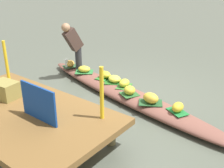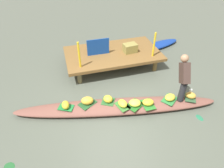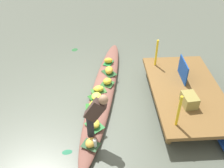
# 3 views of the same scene
# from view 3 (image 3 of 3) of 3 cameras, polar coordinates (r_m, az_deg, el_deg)

# --- Properties ---
(canal_water) EXTENTS (40.00, 40.00, 0.00)m
(canal_water) POSITION_cam_3_polar(r_m,az_deg,el_deg) (7.30, -2.01, -2.33)
(canal_water) COLOR #51574C
(canal_water) RESTS_ON ground
(dock_platform) EXTENTS (3.20, 1.80, 0.50)m
(dock_platform) POSITION_cam_3_polar(r_m,az_deg,el_deg) (7.00, 16.18, -1.57)
(dock_platform) COLOR brown
(dock_platform) RESTS_ON ground
(vendor_boat) EXTENTS (5.36, 1.65, 0.22)m
(vendor_boat) POSITION_cam_3_polar(r_m,az_deg,el_deg) (7.23, -2.03, -1.66)
(vendor_boat) COLOR brown
(vendor_boat) RESTS_ON ground
(leaf_mat_0) EXTENTS (0.44, 0.38, 0.01)m
(leaf_mat_0) POSITION_cam_3_polar(r_m,az_deg,el_deg) (8.21, -0.80, 4.75)
(leaf_mat_0) COLOR #1E7334
(leaf_mat_0) RESTS_ON vendor_boat
(banana_bunch_0) EXTENTS (0.19, 0.27, 0.17)m
(banana_bunch_0) POSITION_cam_3_polar(r_m,az_deg,el_deg) (8.16, -0.81, 5.25)
(banana_bunch_0) COLOR gold
(banana_bunch_0) RESTS_ON vendor_boat
(leaf_mat_1) EXTENTS (0.42, 0.46, 0.01)m
(leaf_mat_1) POSITION_cam_3_polar(r_m,az_deg,el_deg) (5.77, -4.74, -13.37)
(leaf_mat_1) COLOR #2F5334
(leaf_mat_1) RESTS_ON vendor_boat
(banana_bunch_1) EXTENTS (0.34, 0.32, 0.16)m
(banana_bunch_1) POSITION_cam_3_polar(r_m,az_deg,el_deg) (5.70, -4.78, -12.88)
(banana_bunch_1) COLOR gold
(banana_bunch_1) RESTS_ON vendor_boat
(leaf_mat_2) EXTENTS (0.53, 0.50, 0.01)m
(leaf_mat_2) POSITION_cam_3_polar(r_m,az_deg,el_deg) (6.13, -3.90, -9.22)
(leaf_mat_2) COLOR #2D773A
(leaf_mat_2) RESTS_ON vendor_boat
(banana_bunch_2) EXTENTS (0.36, 0.32, 0.15)m
(banana_bunch_2) POSITION_cam_3_polar(r_m,az_deg,el_deg) (6.08, -3.93, -8.74)
(banana_bunch_2) COLOR gold
(banana_bunch_2) RESTS_ON vendor_boat
(leaf_mat_3) EXTENTS (0.53, 0.48, 0.01)m
(leaf_mat_3) POSITION_cam_3_polar(r_m,az_deg,el_deg) (7.75, -0.65, 2.51)
(leaf_mat_3) COLOR #234F28
(leaf_mat_3) RESTS_ON vendor_boat
(banana_bunch_3) EXTENTS (0.34, 0.27, 0.20)m
(banana_bunch_3) POSITION_cam_3_polar(r_m,az_deg,el_deg) (7.69, -0.66, 3.10)
(banana_bunch_3) COLOR gold
(banana_bunch_3) RESTS_ON vendor_boat
(leaf_mat_4) EXTENTS (0.53, 0.49, 0.01)m
(leaf_mat_4) POSITION_cam_3_polar(r_m,az_deg,el_deg) (6.83, -3.47, -3.22)
(leaf_mat_4) COLOR #236221
(leaf_mat_4) RESTS_ON vendor_boat
(banana_bunch_4) EXTENTS (0.35, 0.31, 0.15)m
(banana_bunch_4) POSITION_cam_3_polar(r_m,az_deg,el_deg) (6.78, -3.49, -2.75)
(banana_bunch_4) COLOR #EFE646
(banana_bunch_4) RESTS_ON vendor_boat
(leaf_mat_5) EXTENTS (0.30, 0.42, 0.01)m
(leaf_mat_5) POSITION_cam_3_polar(r_m,az_deg,el_deg) (6.59, -4.09, -5.15)
(leaf_mat_5) COLOR #2B7529
(leaf_mat_5) RESTS_ON vendor_boat
(banana_bunch_5) EXTENTS (0.32, 0.26, 0.16)m
(banana_bunch_5) POSITION_cam_3_polar(r_m,az_deg,el_deg) (6.53, -4.12, -4.66)
(banana_bunch_5) COLOR gold
(banana_bunch_5) RESTS_ON vendor_boat
(leaf_mat_6) EXTENTS (0.43, 0.43, 0.01)m
(leaf_mat_6) POSITION_cam_3_polar(r_m,az_deg,el_deg) (7.32, -1.01, 0.08)
(leaf_mat_6) COLOR #2B5F2C
(leaf_mat_6) RESTS_ON vendor_boat
(banana_bunch_6) EXTENTS (0.33, 0.33, 0.17)m
(banana_bunch_6) POSITION_cam_3_polar(r_m,az_deg,el_deg) (7.26, -1.02, 0.62)
(banana_bunch_6) COLOR gold
(banana_bunch_6) RESTS_ON vendor_boat
(leaf_mat_7) EXTENTS (0.38, 0.46, 0.01)m
(leaf_mat_7) POSITION_cam_3_polar(r_m,az_deg,el_deg) (7.07, -3.00, -1.56)
(leaf_mat_7) COLOR #397330
(leaf_mat_7) RESTS_ON vendor_boat
(banana_bunch_7) EXTENTS (0.26, 0.32, 0.16)m
(banana_bunch_7) POSITION_cam_3_polar(r_m,az_deg,el_deg) (7.02, -3.02, -1.07)
(banana_bunch_7) COLOR yellow
(banana_bunch_7) RESTS_ON vendor_boat
(vendor_person) EXTENTS (0.27, 0.54, 1.19)m
(vendor_person) POSITION_cam_3_polar(r_m,az_deg,el_deg) (5.45, -3.81, -6.53)
(vendor_person) COLOR #28282D
(vendor_person) RESTS_ON vendor_boat
(water_bottle) EXTENTS (0.08, 0.08, 0.21)m
(water_bottle) POSITION_cam_3_polar(r_m,az_deg,el_deg) (5.66, -3.83, -12.99)
(water_bottle) COLOR silver
(water_bottle) RESTS_ON vendor_boat
(market_banner) EXTENTS (0.74, 0.04, 0.55)m
(market_banner) POSITION_cam_3_polar(r_m,az_deg,el_deg) (7.18, 15.53, 3.03)
(market_banner) COLOR navy
(market_banner) RESTS_ON dock_platform
(railing_post_west) EXTENTS (0.06, 0.06, 0.82)m
(railing_post_west) POSITION_cam_3_polar(r_m,az_deg,el_deg) (7.51, 9.86, 6.84)
(railing_post_west) COLOR yellow
(railing_post_west) RESTS_ON dock_platform
(railing_post_east) EXTENTS (0.06, 0.06, 0.82)m
(railing_post_east) POSITION_cam_3_polar(r_m,az_deg,el_deg) (5.66, 14.64, -5.85)
(railing_post_east) COLOR yellow
(railing_post_east) RESTS_ON dock_platform
(produce_crate) EXTENTS (0.47, 0.36, 0.29)m
(produce_crate) POSITION_cam_3_polar(r_m,az_deg,el_deg) (6.42, 16.83, -3.43)
(produce_crate) COLOR olive
(produce_crate) RESTS_ON dock_platform
(drifting_plant_0) EXTENTS (0.17, 0.25, 0.01)m
(drifting_plant_0) POSITION_cam_3_polar(r_m,az_deg,el_deg) (5.99, -9.96, -14.69)
(drifting_plant_0) COLOR #256F4B
(drifting_plant_0) RESTS_ON ground
(drifting_plant_1) EXTENTS (0.31, 0.31, 0.01)m
(drifting_plant_1) POSITION_cam_3_polar(r_m,az_deg,el_deg) (9.44, -8.31, 7.55)
(drifting_plant_1) COLOR #21592B
(drifting_plant_1) RESTS_ON ground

